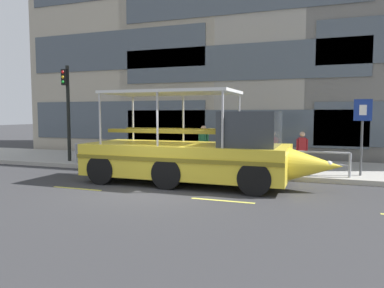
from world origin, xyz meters
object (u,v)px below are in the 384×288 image
pedestrian_near_bow (302,147)px  pedestrian_mid_left (204,141)px  traffic_light_pole (67,104)px  parking_sign (362,124)px  duck_tour_boat (199,153)px

pedestrian_near_bow → pedestrian_mid_left: 4.10m
traffic_light_pole → pedestrian_mid_left: traffic_light_pole is taller
parking_sign → duck_tour_boat: bearing=-154.3°
parking_sign → duck_tour_boat: duck_tour_boat is taller
parking_sign → pedestrian_mid_left: size_ratio=1.60×
traffic_light_pole → parking_sign: bearing=0.7°
traffic_light_pole → duck_tour_boat: traffic_light_pole is taller
traffic_light_pole → pedestrian_mid_left: size_ratio=2.60×
traffic_light_pole → duck_tour_boat: bearing=-18.0°
parking_sign → duck_tour_boat: size_ratio=0.31×
traffic_light_pole → pedestrian_near_bow: 10.61m
parking_sign → pedestrian_near_bow: 2.31m
pedestrian_mid_left → pedestrian_near_bow: bearing=-3.1°
parking_sign → pedestrian_mid_left: bearing=173.2°
duck_tour_boat → pedestrian_mid_left: bearing=105.5°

